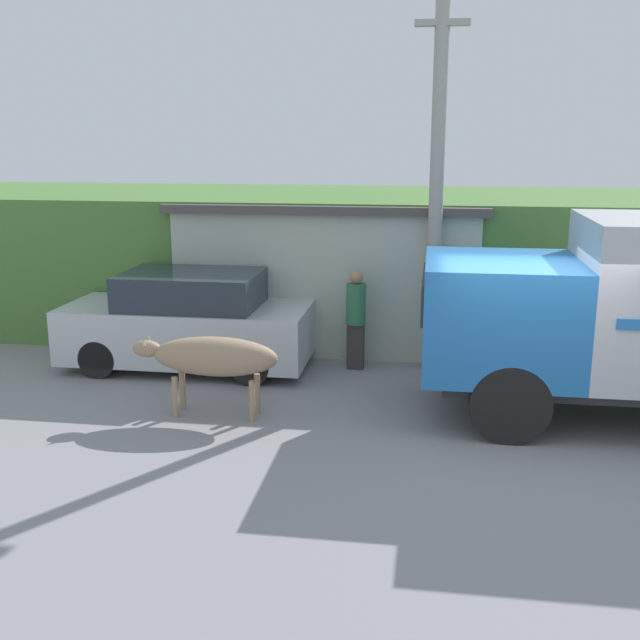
{
  "coord_description": "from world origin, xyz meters",
  "views": [
    {
      "loc": [
        -1.37,
        -10.0,
        4.03
      ],
      "look_at": [
        -2.96,
        0.52,
        1.43
      ],
      "focal_mm": 42.0,
      "sensor_mm": 36.0,
      "label": 1
    }
  ],
  "objects_px": {
    "parked_suv": "(188,323)",
    "pedestrian_on_hill": "(356,315)",
    "brown_cow": "(212,357)",
    "utility_pole": "(437,174)"
  },
  "relations": [
    {
      "from": "parked_suv",
      "to": "utility_pole",
      "type": "bearing_deg",
      "value": 8.97
    },
    {
      "from": "brown_cow",
      "to": "pedestrian_on_hill",
      "type": "height_order",
      "value": "pedestrian_on_hill"
    },
    {
      "from": "brown_cow",
      "to": "pedestrian_on_hill",
      "type": "bearing_deg",
      "value": 62.52
    },
    {
      "from": "brown_cow",
      "to": "pedestrian_on_hill",
      "type": "relative_size",
      "value": 1.24
    },
    {
      "from": "brown_cow",
      "to": "pedestrian_on_hill",
      "type": "xyz_separation_m",
      "value": [
        1.85,
        2.61,
        0.09
      ]
    },
    {
      "from": "pedestrian_on_hill",
      "to": "brown_cow",
      "type": "bearing_deg",
      "value": 58.69
    },
    {
      "from": "utility_pole",
      "to": "parked_suv",
      "type": "bearing_deg",
      "value": -171.12
    },
    {
      "from": "parked_suv",
      "to": "utility_pole",
      "type": "xyz_separation_m",
      "value": [
        4.28,
        0.67,
        2.59
      ]
    },
    {
      "from": "parked_suv",
      "to": "pedestrian_on_hill",
      "type": "height_order",
      "value": "pedestrian_on_hill"
    },
    {
      "from": "brown_cow",
      "to": "utility_pole",
      "type": "bearing_deg",
      "value": 49.98
    }
  ]
}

